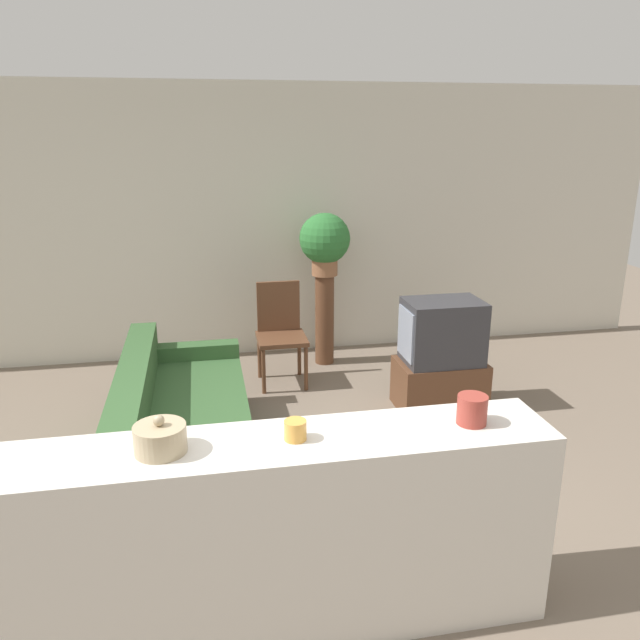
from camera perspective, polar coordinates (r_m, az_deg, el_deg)
ground_plane at (r=3.63m, az=-4.05°, el=-21.41°), size 14.00×14.00×0.00m
wall_back at (r=6.33m, az=-8.18°, el=8.65°), size 9.00×0.06×2.70m
couch at (r=4.51m, az=-12.57°, el=-9.55°), size 0.86×2.03×0.74m
tv_stand at (r=5.36m, az=10.86°, el=-5.79°), size 0.72×0.45×0.41m
television at (r=5.20m, az=11.08°, el=-1.05°), size 0.64×0.43×0.52m
wooden_chair at (r=5.72m, az=-3.64°, el=-0.79°), size 0.44×0.44×0.92m
plant_stand at (r=6.18m, az=0.42°, el=0.05°), size 0.19×0.19×0.90m
potted_plant at (r=5.99m, az=0.43°, el=7.26°), size 0.49×0.49×0.60m
foreground_counter at (r=3.01m, az=-3.22°, el=-19.07°), size 2.44×0.44×0.97m
decorative_bowl at (r=2.72m, az=-14.41°, el=-10.44°), size 0.22×0.22×0.17m
candle_jar at (r=2.74m, az=-2.27°, el=-10.02°), size 0.10×0.10×0.09m
coffee_tin at (r=2.95m, az=13.73°, el=-7.97°), size 0.14×0.14×0.14m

